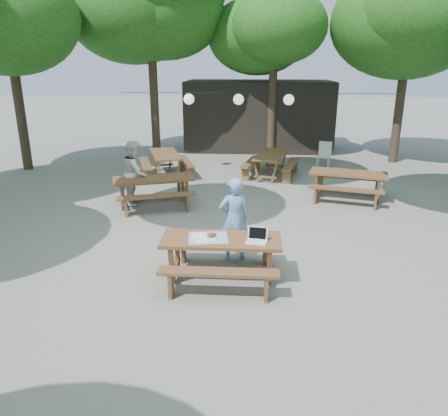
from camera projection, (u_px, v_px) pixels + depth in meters
The scene contains 13 objects.
ground at pixel (237, 242), 9.05m from camera, with size 80.00×80.00×0.00m, color slate.
pavilion at pixel (258, 115), 18.50m from camera, with size 6.00×3.00×2.80m, color black.
main_picnic_table at pixel (221, 258), 7.40m from camera, with size 2.00×1.58×0.75m.
picnic_table_nw at pixel (154, 191), 11.21m from camera, with size 2.30×2.10×0.75m.
picnic_table_ne at pixel (347, 185), 11.75m from camera, with size 2.25×2.02×0.75m.
picnic_table_far_w at pixel (166, 164), 14.17m from camera, with size 2.10×2.30×0.75m.
picnic_table_far_e at pixel (271, 165), 14.07m from camera, with size 1.97×2.21×0.75m.
woman at pixel (234, 219), 8.05m from camera, with size 0.57×0.38×1.58m, color #7497D3.
second_person at pixel (135, 173), 11.27m from camera, with size 0.81×0.63×1.66m, color silver.
plastic_chair at pixel (324, 161), 15.27m from camera, with size 0.56×0.56×0.90m.
laptop at pixel (257, 238), 7.14m from camera, with size 0.37×0.31×0.24m.
tabletop_clutter at pixel (208, 237), 7.30m from camera, with size 0.72×0.63×0.08m.
paper_lanterns at pixel (239, 99), 13.97m from camera, with size 9.00×0.34×0.38m.
Camera 1 is at (0.30, -8.35, 3.55)m, focal length 35.00 mm.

